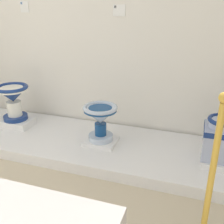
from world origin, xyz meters
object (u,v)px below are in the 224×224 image
Objects in this scene: plinth_block_tall_cobalt at (217,160)px; info_placard_second at (119,10)px; antique_toilet_squat_floral at (13,97)px; antique_toilet_rightmost at (100,117)px; antique_toilet_tall_cobalt at (221,137)px; stanchion_post_near_right at (208,201)px; info_placard_first at (24,7)px; plinth_block_squat_floral at (16,122)px; plinth_block_rightmost at (101,141)px.

plinth_block_tall_cobalt is 2.53× the size of info_placard_second.
antique_toilet_squat_floral is 1.15m from antique_toilet_rightmost.
stanchion_post_near_right is (-0.10, -0.88, -0.04)m from antique_toilet_tall_cobalt.
antique_toilet_squat_floral reaches higher than plinth_block_tall_cobalt.
antique_toilet_squat_floral is at bearing 177.26° from antique_toilet_tall_cobalt.
antique_toilet_squat_floral is at bearing 177.26° from plinth_block_tall_cobalt.
antique_toilet_squat_floral is at bearing -159.46° from info_placard_second.
plinth_block_squat_floral is at bearing -88.80° from info_placard_first.
info_placard_first reaches higher than plinth_block_squat_floral.
info_placard_first is at bearing 155.22° from plinth_block_rightmost.
plinth_block_rightmost is at bearing 140.14° from stanchion_post_near_right.
plinth_block_squat_floral is 1.15m from plinth_block_rightmost.
info_placard_second is at bearing 20.54° from antique_toilet_squat_floral.
antique_toilet_squat_floral reaches higher than antique_toilet_rightmost.
plinth_block_tall_cobalt is (2.32, -0.11, -0.01)m from plinth_block_squat_floral.
info_placard_first is at bearing -180.00° from info_placard_second.
antique_toilet_tall_cobalt is (1.18, -0.02, 0.25)m from plinth_block_rightmost.
plinth_block_tall_cobalt is 2.74m from info_placard_first.
info_placard_first is at bearing 166.72° from plinth_block_tall_cobalt.
antique_toilet_rightmost is (1.15, -0.09, -0.07)m from antique_toilet_squat_floral.
plinth_block_rightmost is 1.42m from stanchion_post_near_right.
info_placard_second is (0.03, 0.53, 1.03)m from antique_toilet_rightmost.
plinth_block_squat_floral is at bearing -159.46° from info_placard_second.
info_placard_first reaches higher than plinth_block_tall_cobalt.
info_placard_second is at bearing 126.22° from stanchion_post_near_right.
plinth_block_tall_cobalt is at bearing -0.87° from plinth_block_rightmost.
antique_toilet_tall_cobalt reaches higher than plinth_block_squat_floral.
stanchion_post_near_right is at bearing -96.73° from antique_toilet_tall_cobalt.
plinth_block_tall_cobalt reaches higher than plinth_block_rightmost.
plinth_block_tall_cobalt is 1.82m from info_placard_second.
stanchion_post_near_right is at bearing -24.05° from antique_toilet_squat_floral.
antique_toilet_squat_floral is at bearing 0.00° from plinth_block_squat_floral.
info_placard_second is at bearing 20.54° from plinth_block_squat_floral.
info_placard_first reaches higher than plinth_block_rightmost.
antique_toilet_tall_cobalt is 3.08× the size of info_placard_first.
antique_toilet_squat_floral is 1.20m from plinth_block_rightmost.
info_placard_second reaches higher than antique_toilet_squat_floral.
plinth_block_rightmost is 0.87× the size of antique_toilet_rightmost.
antique_toilet_squat_floral is at bearing -88.80° from info_placard_first.
plinth_block_tall_cobalt is at bearing 83.27° from stanchion_post_near_right.
stanchion_post_near_right reaches higher than plinth_block_tall_cobalt.
info_placard_second is (0.03, 0.53, 1.31)m from plinth_block_rightmost.
plinth_block_tall_cobalt is at bearing -0.87° from antique_toilet_rightmost.
info_placard_second is (1.17, 0.44, 0.96)m from antique_toilet_squat_floral.
antique_toilet_rightmost is 2.99× the size of info_placard_first.
antique_toilet_rightmost is 1.12× the size of plinth_block_tall_cobalt.
antique_toilet_rightmost is at bearing 0.00° from plinth_block_rightmost.
antique_toilet_tall_cobalt is at bearing -13.28° from info_placard_first.
plinth_block_rightmost is 1.21m from antique_toilet_tall_cobalt.
info_placard_first is at bearing 147.31° from stanchion_post_near_right.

